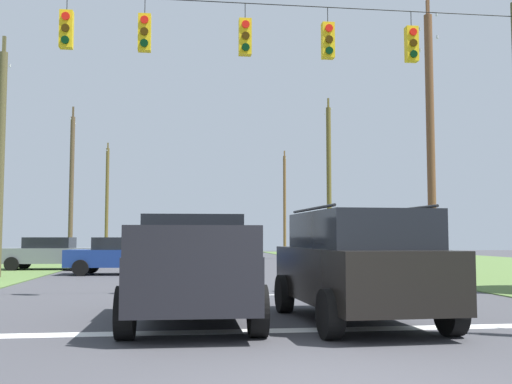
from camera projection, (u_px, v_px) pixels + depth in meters
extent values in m
cube|color=white|center=(273.00, 331.00, 9.74)|extent=(12.91, 0.45, 0.01)
cube|color=white|center=(238.00, 295.00, 15.68)|extent=(2.50, 0.15, 0.01)
cube|color=white|center=(222.00, 279.00, 21.70)|extent=(2.50, 0.15, 0.01)
cube|color=white|center=(210.00, 267.00, 29.98)|extent=(2.50, 0.15, 0.01)
cylinder|color=black|center=(239.00, 3.00, 15.45)|extent=(15.37, 0.02, 0.02)
cylinder|color=black|center=(67.00, 3.00, 14.89)|extent=(0.02, 0.02, 0.43)
cube|color=yellow|center=(66.00, 30.00, 14.83)|extent=(0.32, 0.24, 0.95)
cylinder|color=red|center=(66.00, 16.00, 14.72)|extent=(0.20, 0.04, 0.20)
cylinder|color=#352203|center=(65.00, 28.00, 14.69)|extent=(0.20, 0.04, 0.20)
cylinder|color=black|center=(65.00, 40.00, 14.67)|extent=(0.20, 0.04, 0.20)
cylinder|color=black|center=(145.00, 6.00, 15.13)|extent=(0.02, 0.02, 0.43)
cube|color=yellow|center=(145.00, 33.00, 15.08)|extent=(0.32, 0.24, 0.95)
cylinder|color=red|center=(144.00, 20.00, 14.96)|extent=(0.20, 0.04, 0.20)
cylinder|color=#352203|center=(144.00, 31.00, 14.94)|extent=(0.20, 0.04, 0.20)
cylinder|color=black|center=(144.00, 43.00, 14.91)|extent=(0.20, 0.04, 0.20)
cylinder|color=black|center=(245.00, 11.00, 15.45)|extent=(0.02, 0.02, 0.43)
cube|color=yellow|center=(245.00, 37.00, 15.40)|extent=(0.32, 0.24, 0.95)
cylinder|color=red|center=(246.00, 24.00, 15.28)|extent=(0.20, 0.04, 0.20)
cylinder|color=#352203|center=(246.00, 36.00, 15.26)|extent=(0.20, 0.04, 0.20)
cylinder|color=black|center=(246.00, 47.00, 15.24)|extent=(0.20, 0.04, 0.20)
cylinder|color=black|center=(328.00, 15.00, 15.73)|extent=(0.02, 0.02, 0.43)
cube|color=yellow|center=(328.00, 41.00, 15.67)|extent=(0.32, 0.24, 0.95)
cylinder|color=red|center=(329.00, 28.00, 15.56)|extent=(0.20, 0.04, 0.20)
cylinder|color=#352203|center=(329.00, 39.00, 15.54)|extent=(0.20, 0.04, 0.20)
cylinder|color=black|center=(329.00, 50.00, 15.51)|extent=(0.20, 0.04, 0.20)
cylinder|color=black|center=(411.00, 19.00, 16.02)|extent=(0.02, 0.02, 0.43)
cube|color=yellow|center=(412.00, 44.00, 15.96)|extent=(0.32, 0.24, 0.95)
cylinder|color=red|center=(413.00, 32.00, 15.85)|extent=(0.20, 0.04, 0.20)
cylinder|color=#352203|center=(414.00, 43.00, 15.82)|extent=(0.20, 0.04, 0.20)
cylinder|color=black|center=(414.00, 54.00, 15.80)|extent=(0.20, 0.04, 0.20)
cube|color=black|center=(192.00, 276.00, 10.90)|extent=(2.10, 5.44, 0.85)
cube|color=black|center=(193.00, 234.00, 11.60)|extent=(1.88, 1.93, 0.70)
cube|color=black|center=(134.00, 241.00, 9.51)|extent=(0.14, 2.38, 0.45)
cube|color=black|center=(251.00, 241.00, 9.71)|extent=(0.14, 2.38, 0.45)
cube|color=black|center=(193.00, 241.00, 8.32)|extent=(1.96, 0.14, 0.45)
cylinder|color=black|center=(144.00, 291.00, 12.58)|extent=(0.29, 0.80, 0.80)
cylinder|color=black|center=(239.00, 290.00, 12.80)|extent=(0.29, 0.80, 0.80)
cylinder|color=black|center=(125.00, 313.00, 8.94)|extent=(0.29, 0.80, 0.80)
cylinder|color=black|center=(258.00, 311.00, 9.16)|extent=(0.29, 0.80, 0.80)
cube|color=black|center=(356.00, 275.00, 10.74)|extent=(2.14, 4.87, 0.95)
cube|color=black|center=(358.00, 230.00, 10.65)|extent=(1.92, 3.27, 0.65)
cylinder|color=black|center=(312.00, 209.00, 10.54)|extent=(0.16, 2.72, 0.05)
cylinder|color=black|center=(403.00, 210.00, 10.82)|extent=(0.16, 2.72, 0.05)
cylinder|color=black|center=(284.00, 294.00, 12.15)|extent=(0.29, 0.77, 0.76)
cylinder|color=black|center=(375.00, 292.00, 12.47)|extent=(0.29, 0.77, 0.76)
cylinder|color=black|center=(330.00, 314.00, 8.94)|extent=(0.29, 0.77, 0.76)
cylinder|color=black|center=(451.00, 311.00, 9.26)|extent=(0.29, 0.77, 0.76)
cube|color=slate|center=(49.00, 256.00, 27.80)|extent=(4.38, 2.01, 0.70)
cube|color=black|center=(50.00, 243.00, 27.84)|extent=(2.18, 1.72, 0.50)
cylinder|color=black|center=(84.00, 262.00, 28.78)|extent=(0.65, 0.25, 0.64)
cylinder|color=black|center=(76.00, 264.00, 26.99)|extent=(0.65, 0.25, 0.64)
cylinder|color=black|center=(24.00, 262.00, 28.56)|extent=(0.65, 0.25, 0.64)
cylinder|color=black|center=(12.00, 264.00, 26.77)|extent=(0.65, 0.25, 0.64)
cube|color=navy|center=(121.00, 258.00, 24.41)|extent=(4.44, 2.17, 0.70)
cube|color=black|center=(122.00, 243.00, 24.45)|extent=(2.24, 1.80, 0.50)
cylinder|color=black|center=(159.00, 266.00, 25.33)|extent=(0.66, 0.28, 0.64)
cylinder|color=black|center=(153.00, 268.00, 23.54)|extent=(0.66, 0.28, 0.64)
cylinder|color=black|center=(91.00, 266.00, 25.22)|extent=(0.66, 0.28, 0.64)
cylinder|color=black|center=(81.00, 268.00, 23.43)|extent=(0.66, 0.28, 0.64)
cylinder|color=brown|center=(431.00, 144.00, 23.71)|extent=(0.32, 0.32, 10.50)
cube|color=brown|center=(428.00, 25.00, 24.08)|extent=(0.12, 0.12, 2.05)
cylinder|color=#B2B7BC|center=(420.00, 29.00, 24.89)|extent=(0.08, 0.08, 0.12)
cylinder|color=#B2B7BC|center=(437.00, 14.00, 23.27)|extent=(0.08, 0.08, 0.12)
cube|color=brown|center=(429.00, 47.00, 24.01)|extent=(0.12, 0.12, 2.07)
cylinder|color=#B2B7BC|center=(420.00, 50.00, 24.84)|extent=(0.08, 0.08, 0.12)
cylinder|color=#B2B7BC|center=(437.00, 37.00, 23.20)|extent=(0.08, 0.08, 0.12)
cylinder|color=brown|center=(329.00, 183.00, 41.09)|extent=(0.33, 0.33, 10.53)
cube|color=brown|center=(328.00, 113.00, 41.46)|extent=(0.12, 0.12, 2.14)
cylinder|color=#B2B7BC|center=(325.00, 114.00, 42.31)|extent=(0.08, 0.08, 0.12)
cylinder|color=#B2B7BC|center=(331.00, 109.00, 40.62)|extent=(0.08, 0.08, 0.12)
cylinder|color=brown|center=(285.00, 204.00, 57.46)|extent=(0.28, 0.28, 9.37)
cube|color=brown|center=(284.00, 160.00, 57.79)|extent=(0.12, 0.12, 1.88)
cylinder|color=#B2B7BC|center=(283.00, 160.00, 58.54)|extent=(0.08, 0.08, 0.12)
cylinder|color=#B2B7BC|center=(286.00, 158.00, 57.05)|extent=(0.08, 0.08, 0.12)
cylinder|color=brown|center=(0.00, 164.00, 22.57)|extent=(0.30, 0.30, 8.62)
cube|color=brown|center=(4.00, 63.00, 22.86)|extent=(0.12, 0.12, 2.06)
cylinder|color=#B2B7BC|center=(10.00, 66.00, 23.69)|extent=(0.08, 0.08, 0.12)
cylinder|color=brown|center=(71.00, 188.00, 39.30)|extent=(0.30, 0.30, 9.51)
cube|color=brown|center=(73.00, 123.00, 39.62)|extent=(0.12, 0.12, 2.18)
cylinder|color=#B2B7BC|center=(75.00, 124.00, 40.50)|extent=(0.08, 0.08, 0.12)
cylinder|color=#B2B7BC|center=(71.00, 119.00, 38.77)|extent=(0.08, 0.08, 0.12)
cylinder|color=brown|center=(107.00, 201.00, 53.95)|extent=(0.30, 0.30, 9.60)
cube|color=brown|center=(108.00, 153.00, 54.28)|extent=(0.12, 0.12, 1.83)
cylinder|color=#B2B7BC|center=(109.00, 153.00, 55.02)|extent=(0.08, 0.08, 0.12)
cylinder|color=#B2B7BC|center=(107.00, 150.00, 53.57)|extent=(0.08, 0.08, 0.12)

